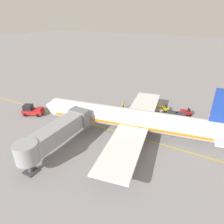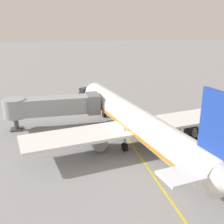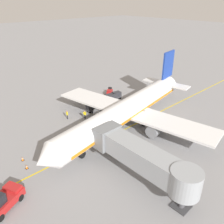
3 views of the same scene
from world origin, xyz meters
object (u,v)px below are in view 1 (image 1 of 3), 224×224
Objects in this scene: pushback_tractor at (32,110)px; safety_cone_nose_right at (62,110)px; baggage_cart_third_in_train at (172,114)px; ground_crew_loader at (123,105)px; baggage_tug_trailing at (150,112)px; baggage_cart_tail_end at (181,116)px; parked_airliner at (132,119)px; jet_bridge at (56,133)px; ground_crew_wing_walker at (128,111)px; safety_cone_nose_left at (69,107)px; ground_crew_marshaller at (111,116)px; safety_cone_wing_tip at (95,111)px; baggage_cart_front at (144,110)px; baggage_cart_second_in_train at (158,112)px; baggage_tug_spare at (185,113)px; baggage_tug_lead at (163,109)px.

safety_cone_nose_right is at bearing -46.21° from pushback_tractor.
ground_crew_loader is (-0.70, 11.45, 0.00)m from baggage_cart_third_in_train.
baggage_tug_trailing is 6.67m from baggage_cart_tail_end.
jet_bridge is at bearing 140.94° from parked_airliner.
safety_cone_nose_left is at bearing 106.28° from ground_crew_wing_walker.
baggage_tug_trailing is at bearing -45.10° from ground_crew_marshaller.
safety_cone_wing_tip is (-2.90, 7.15, -0.66)m from ground_crew_wing_walker.
jet_bridge is 14.00m from ground_crew_marshaller.
ground_crew_wing_walker is at bearing -67.95° from safety_cone_wing_tip.
pushback_tractor is 1.66× the size of baggage_cart_tail_end.
baggage_cart_second_in_train is (0.67, -3.07, 0.00)m from baggage_cart_front.
ground_crew_marshaller reaches higher than baggage_tug_trailing.
parked_airliner is at bearing -81.62° from pushback_tractor.
safety_cone_nose_left is at bearing 89.00° from ground_crew_marshaller.
baggage_tug_spare is at bearing -40.64° from baggage_cart_third_in_train.
ground_crew_wing_walker reaches higher than baggage_tug_trailing.
ground_crew_loader is 2.86× the size of safety_cone_wing_tip.
baggage_cart_third_in_train reaches higher than safety_cone_nose_right.
safety_cone_wing_tip is (-8.61, 18.58, -0.42)m from baggage_tug_spare.
parked_airliner is 18.28m from safety_cone_nose_left.
baggage_tug_lead reaches higher than safety_cone_nose_left.
ground_crew_loader is at bearing 88.35° from baggage_tug_trailing.
ground_crew_marshaller is at bearing -69.50° from pushback_tractor.
safety_cone_nose_left is 6.77m from safety_cone_wing_tip.
ground_crew_loader is at bearing -52.14° from pushback_tractor.
baggage_cart_tail_end is at bearing -34.40° from parked_airliner.
baggage_tug_trailing and baggage_tug_spare have the same top height.
baggage_cart_third_in_train is 13.20m from ground_crew_marshaller.
safety_cone_nose_right is (-8.45, 20.24, -0.66)m from baggage_cart_second_in_train.
jet_bridge is 4.93× the size of baggage_cart_second_in_train.
safety_cone_wing_tip is at bearing -56.83° from pushback_tractor.
ground_crew_marshaller is 11.83m from safety_cone_nose_left.
jet_bridge is (-10.59, 8.59, 0.27)m from parked_airliner.
ground_crew_wing_walker is 1.00× the size of ground_crew_marshaller.
parked_airliner reaches higher than baggage_tug_spare.
baggage_tug_trailing reaches higher than safety_cone_wing_tip.
baggage_tug_trailing reaches higher than safety_cone_nose_right.
pushback_tractor is at bearing 133.79° from safety_cone_nose_right.
baggage_tug_trailing is 4.27× the size of safety_cone_nose_right.
ground_crew_loader is at bearing -6.41° from jet_bridge.
baggage_cart_tail_end is 5.02× the size of safety_cone_nose_left.
ground_crew_wing_walker and ground_crew_marshaller have the same top height.
baggage_cart_front is at bearing 101.39° from baggage_cart_third_in_train.
safety_cone_nose_right is (-8.99, 23.21, -0.66)m from baggage_cart_third_in_train.
baggage_tug_trailing is 19.13m from safety_cone_nose_left.
baggage_tug_spare is 20.48m from safety_cone_wing_tip.
baggage_cart_second_in_train and baggage_cart_third_in_train have the same top height.
ground_crew_wing_walker reaches higher than baggage_tug_spare.
ground_crew_loader is at bearing 91.07° from baggage_cart_second_in_train.
baggage_cart_second_in_train reaches higher than safety_cone_wing_tip.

